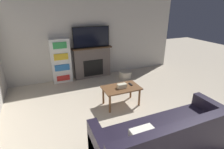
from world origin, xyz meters
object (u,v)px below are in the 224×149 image
storage_basket (125,74)px  coffee_table (121,90)px  fireplace (92,62)px  tv (91,37)px  bookshelf (61,61)px  couch (167,139)px

storage_basket → coffee_table: bearing=-120.3°
fireplace → tv: tv is taller
storage_basket → bookshelf: bearing=166.6°
storage_basket → fireplace: bearing=153.3°
fireplace → storage_basket: 1.19m
couch → tv: bearing=92.1°
bookshelf → storage_basket: size_ratio=3.21×
fireplace → storage_basket: bearing=-26.7°
couch → bookshelf: 3.86m
fireplace → bookshelf: (-1.01, -0.02, 0.17)m
fireplace → couch: size_ratio=0.55×
couch → storage_basket: couch is taller
fireplace → bookshelf: size_ratio=0.95×
fireplace → tv: 0.84m
tv → couch: (0.13, -3.67, -1.09)m
coffee_table → bookshelf: 2.31m
fireplace → couch: fireplace is taller
tv → coffee_table: 2.23m
coffee_table → storage_basket: coffee_table is taller
tv → storage_basket: tv is taller
bookshelf → storage_basket: 2.15m
tv → bookshelf: size_ratio=0.86×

